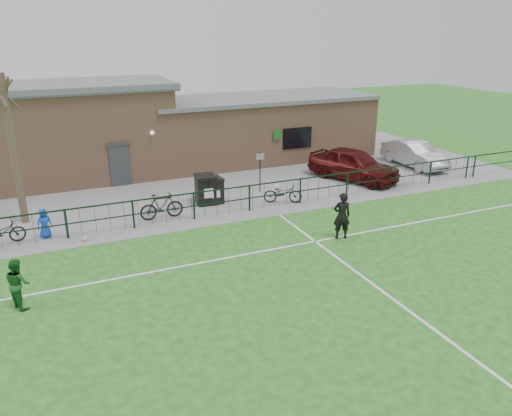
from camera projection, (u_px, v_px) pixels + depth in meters
name	position (u px, v px, depth m)	size (l,w,h in m)	color
ground	(324.00, 304.00, 14.58)	(90.00, 90.00, 0.00)	#225E1B
paving_strip	(191.00, 180.00, 26.19)	(34.00, 13.00, 0.02)	gray
pitch_line_touch	(230.00, 216.00, 21.29)	(28.00, 0.10, 0.01)	white
pitch_line_mid	(267.00, 250.00, 18.02)	(28.00, 0.10, 0.01)	white
pitch_line_perp	(381.00, 290.00, 15.33)	(0.10, 16.00, 0.01)	white
perimeter_fence	(228.00, 201.00, 21.25)	(28.00, 0.10, 1.20)	black
bare_tree	(13.00, 151.00, 19.57)	(0.30, 0.30, 6.00)	#49382C
wheelie_bin_left	(213.00, 191.00, 22.65)	(0.73, 0.83, 1.10)	black
wheelie_bin_right	(205.00, 190.00, 22.53)	(0.82, 0.93, 1.25)	black
sign_post	(260.00, 172.00, 24.02)	(0.06, 0.06, 2.00)	black
car_maroon	(353.00, 164.00, 25.98)	(1.96, 4.86, 1.66)	#420B0C
car_silver	(414.00, 154.00, 28.51)	(1.52, 4.35, 1.43)	#94979B
bicycle_c	(0.00, 233.00, 18.26)	(0.61, 1.76, 0.93)	black
bicycle_d	(162.00, 206.00, 20.76)	(0.52, 1.82, 1.10)	black
bicycle_e	(283.00, 193.00, 22.68)	(0.61, 1.74, 0.91)	black
spectator_child	(44.00, 223.00, 18.89)	(0.57, 0.37, 1.16)	blue
goalkeeper_kick	(340.00, 215.00, 18.81)	(1.86, 3.27, 1.82)	black
outfield_player	(18.00, 283.00, 14.18)	(0.73, 0.57, 1.50)	#195820
ball_ground	(84.00, 238.00, 18.76)	(0.22, 0.22, 0.22)	silver
clubhouse	(159.00, 129.00, 27.67)	(24.25, 5.40, 4.96)	tan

